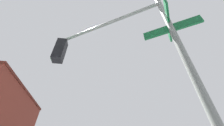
{
  "coord_description": "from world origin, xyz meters",
  "views": [
    {
      "loc": [
        -8.51,
        -5.58,
        1.45
      ],
      "look_at": [
        -6.46,
        -5.83,
        3.2
      ],
      "focal_mm": 21.39,
      "sensor_mm": 36.0,
      "label": 1
    }
  ],
  "objects": [
    {
      "name": "traffic_signal_near",
      "position": [
        -6.34,
        -5.73,
        3.67
      ],
      "size": [
        2.14,
        3.28,
        5.16
      ],
      "color": "slate",
      "rests_on": "ground_plane"
    }
  ]
}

